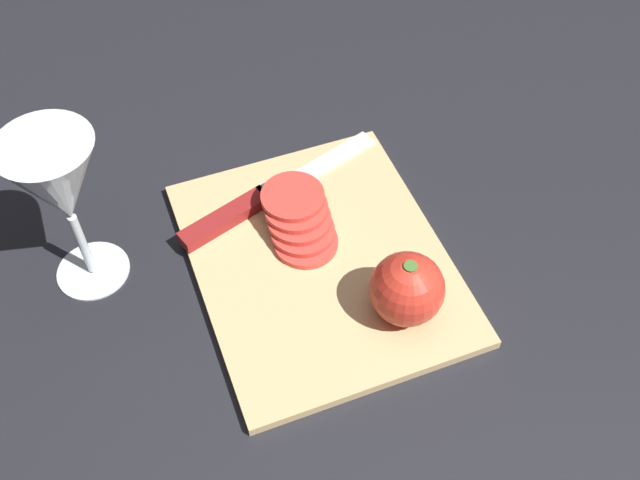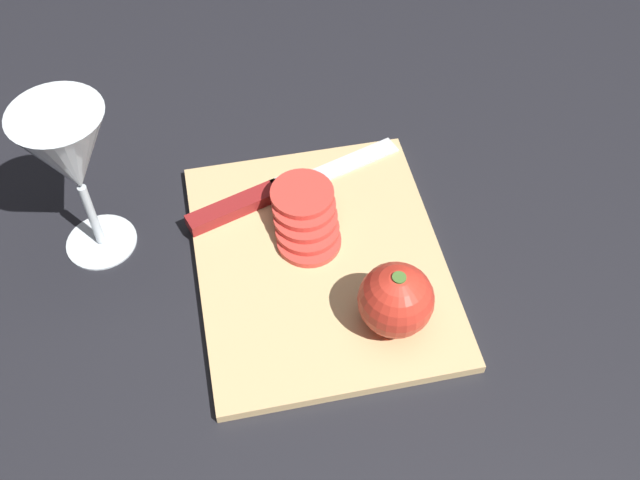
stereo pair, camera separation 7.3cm
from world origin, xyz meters
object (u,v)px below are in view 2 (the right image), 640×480
Objects in this scene: whole_tomato at (396,300)px; knife at (256,199)px; wine_glass at (70,157)px; tomato_slice_stack_near at (305,217)px.

knife is (0.17, 0.10, -0.03)m from whole_tomato.
whole_tomato is at bearing -120.72° from wine_glass.
whole_tomato is at bearing -155.33° from tomato_slice_stack_near.
whole_tomato is (-0.16, -0.27, -0.08)m from wine_glass.
wine_glass is 2.50× the size of whole_tomato.
wine_glass is 0.23m from tomato_slice_stack_near.
whole_tomato reaches higher than knife.
whole_tomato reaches higher than tomato_slice_stack_near.
wine_glass is at bearing 59.28° from whole_tomato.
wine_glass reaches higher than knife.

